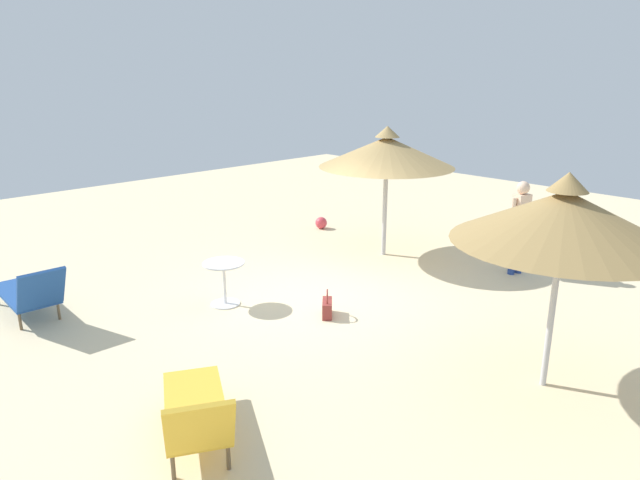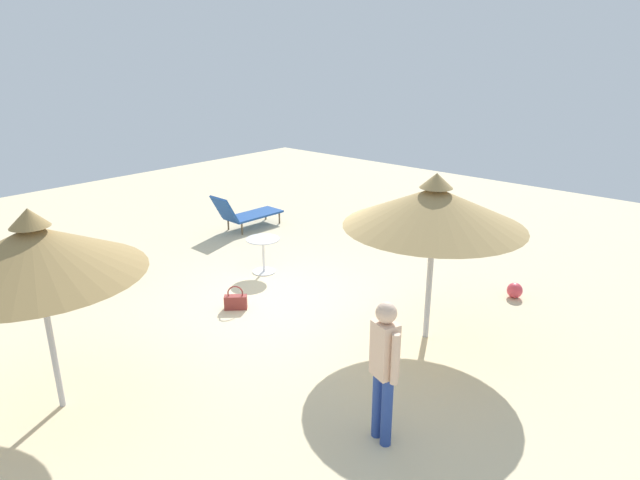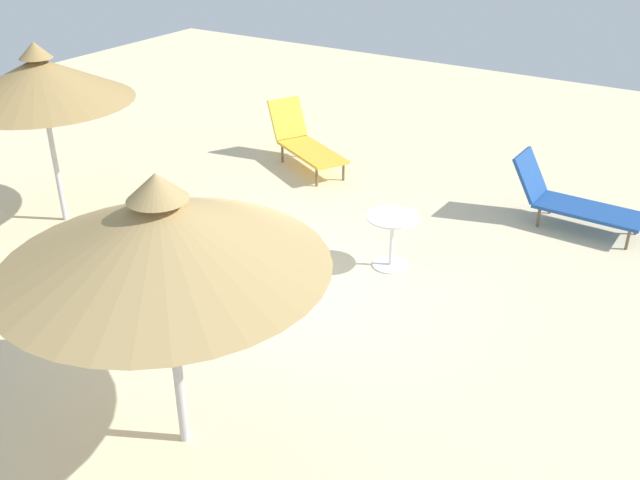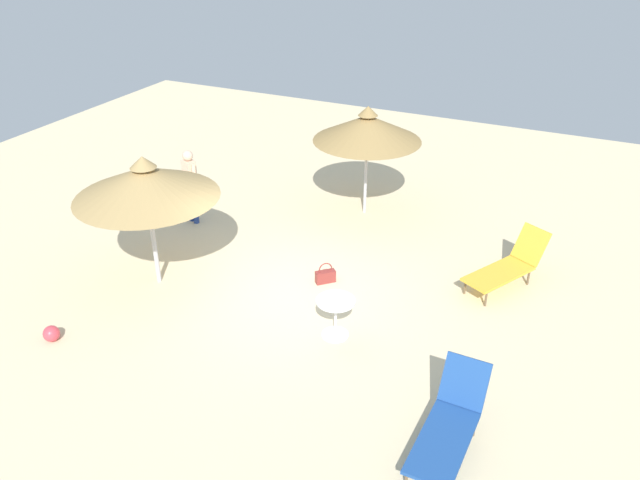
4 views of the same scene
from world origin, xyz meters
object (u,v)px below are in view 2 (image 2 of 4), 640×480
parasol_umbrella_near_right (35,250)px  lounge_chair_center (67,263)px  parasol_umbrella_back (435,207)px  side_table_round (263,249)px  handbag (236,301)px  person_standing_far_left (384,364)px  lounge_chair_near_left (245,213)px  beach_ball (515,290)px

parasol_umbrella_near_right → lounge_chair_center: parasol_umbrella_near_right is taller
parasol_umbrella_back → side_table_round: 4.25m
side_table_round → handbag: bearing=120.6°
parasol_umbrella_near_right → person_standing_far_left: 4.23m
lounge_chair_near_left → person_standing_far_left: 8.44m
handbag → side_table_round: bearing=-59.4°
person_standing_far_left → beach_ball: bearing=-84.9°
parasol_umbrella_near_right → side_table_round: size_ratio=3.63×
person_standing_far_left → beach_ball: (0.43, -4.83, -0.88)m
parasol_umbrella_back → parasol_umbrella_near_right: 5.32m
parasol_umbrella_back → person_standing_far_left: parasol_umbrella_back is taller
side_table_round → lounge_chair_near_left: bearing=-33.8°
handbag → person_standing_far_left: bearing=164.3°
lounge_chair_near_left → side_table_round: lounge_chair_near_left is taller
person_standing_far_left → beach_ball: person_standing_far_left is taller
parasol_umbrella_near_right → person_standing_far_left: bearing=-147.6°
person_standing_far_left → lounge_chair_near_left: bearing=-30.3°
lounge_chair_center → lounge_chair_near_left: 4.60m
person_standing_far_left → side_table_round: bearing=-28.4°
lounge_chair_near_left → beach_ball: (-6.84, -0.59, -0.28)m
lounge_chair_center → parasol_umbrella_near_right: bearing=153.9°
lounge_chair_near_left → person_standing_far_left: (-7.27, 4.25, 0.60)m
parasol_umbrella_back → lounge_chair_near_left: 6.83m
lounge_chair_near_left → handbag: size_ratio=4.28×
beach_ball → side_table_round: bearing=27.0°
parasol_umbrella_back → handbag: size_ratio=6.14×
lounge_chair_near_left → beach_ball: 6.87m
handbag → beach_ball: size_ratio=1.55×
handbag → lounge_chair_near_left: bearing=-43.2°
parasol_umbrella_back → lounge_chair_center: bearing=24.2°
parasol_umbrella_near_right → side_table_round: bearing=-74.1°
lounge_chair_center → person_standing_far_left: bearing=-177.2°
parasol_umbrella_back → handbag: parasol_umbrella_back is taller
lounge_chair_center → person_standing_far_left: person_standing_far_left is taller
parasol_umbrella_near_right → handbag: 3.87m
parasol_umbrella_near_right → side_table_round: 5.24m
handbag → side_table_round: side_table_round is taller
parasol_umbrella_near_right → beach_ball: 7.90m
parasol_umbrella_back → lounge_chair_near_left: parasol_umbrella_back is taller
parasol_umbrella_back → handbag: 3.88m
person_standing_far_left → parasol_umbrella_back: bearing=-70.2°
beach_ball → parasol_umbrella_back: bearing=78.8°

